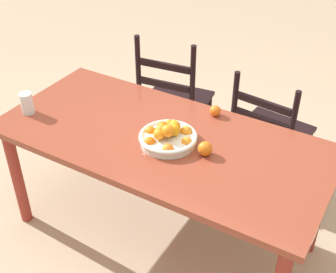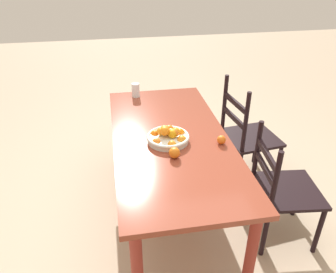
{
  "view_description": "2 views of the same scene",
  "coord_description": "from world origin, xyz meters",
  "px_view_note": "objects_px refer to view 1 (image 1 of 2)",
  "views": [
    {
      "loc": [
        1.05,
        -1.7,
        2.15
      ],
      "look_at": [
        0.06,
        -0.03,
        0.78
      ],
      "focal_mm": 48.58,
      "sensor_mm": 36.0,
      "label": 1
    },
    {
      "loc": [
        2.1,
        -0.39,
        1.99
      ],
      "look_at": [
        0.06,
        -0.03,
        0.78
      ],
      "focal_mm": 35.8,
      "sensor_mm": 36.0,
      "label": 2
    }
  ],
  "objects_px": {
    "dining_table": "(162,150)",
    "fruit_bowl": "(168,136)",
    "orange_loose_0": "(215,111)",
    "orange_loose_1": "(205,149)",
    "chair_by_cabinet": "(269,135)",
    "drinking_glass": "(27,103)",
    "chair_near_window": "(173,102)"
  },
  "relations": [
    {
      "from": "dining_table",
      "to": "fruit_bowl",
      "type": "distance_m",
      "value": 0.14
    },
    {
      "from": "dining_table",
      "to": "fruit_bowl",
      "type": "bearing_deg",
      "value": -24.02
    },
    {
      "from": "orange_loose_0",
      "to": "orange_loose_1",
      "type": "distance_m",
      "value": 0.38
    },
    {
      "from": "orange_loose_0",
      "to": "orange_loose_1",
      "type": "relative_size",
      "value": 0.85
    },
    {
      "from": "dining_table",
      "to": "fruit_bowl",
      "type": "height_order",
      "value": "fruit_bowl"
    },
    {
      "from": "chair_near_window",
      "to": "chair_by_cabinet",
      "type": "relative_size",
      "value": 1.1
    },
    {
      "from": "dining_table",
      "to": "chair_near_window",
      "type": "relative_size",
      "value": 1.84
    },
    {
      "from": "chair_by_cabinet",
      "to": "orange_loose_1",
      "type": "xyz_separation_m",
      "value": [
        -0.1,
        -0.78,
        0.35
      ]
    },
    {
      "from": "orange_loose_1",
      "to": "chair_by_cabinet",
      "type": "bearing_deg",
      "value": 82.79
    },
    {
      "from": "dining_table",
      "to": "orange_loose_1",
      "type": "height_order",
      "value": "orange_loose_1"
    },
    {
      "from": "chair_by_cabinet",
      "to": "dining_table",
      "type": "bearing_deg",
      "value": 70.25
    },
    {
      "from": "chair_by_cabinet",
      "to": "orange_loose_0",
      "type": "relative_size",
      "value": 14.14
    },
    {
      "from": "dining_table",
      "to": "chair_by_cabinet",
      "type": "relative_size",
      "value": 2.03
    },
    {
      "from": "chair_by_cabinet",
      "to": "drinking_glass",
      "type": "relative_size",
      "value": 7.1
    },
    {
      "from": "chair_by_cabinet",
      "to": "drinking_glass",
      "type": "bearing_deg",
      "value": 45.27
    },
    {
      "from": "fruit_bowl",
      "to": "drinking_glass",
      "type": "xyz_separation_m",
      "value": [
        -0.85,
        -0.16,
        0.02
      ]
    },
    {
      "from": "chair_by_cabinet",
      "to": "orange_loose_0",
      "type": "bearing_deg",
      "value": 69.0
    },
    {
      "from": "dining_table",
      "to": "chair_near_window",
      "type": "bearing_deg",
      "value": 115.53
    },
    {
      "from": "fruit_bowl",
      "to": "drinking_glass",
      "type": "distance_m",
      "value": 0.87
    },
    {
      "from": "fruit_bowl",
      "to": "dining_table",
      "type": "bearing_deg",
      "value": 155.98
    },
    {
      "from": "chair_by_cabinet",
      "to": "orange_loose_1",
      "type": "bearing_deg",
      "value": 89.17
    },
    {
      "from": "orange_loose_0",
      "to": "orange_loose_1",
      "type": "height_order",
      "value": "orange_loose_1"
    },
    {
      "from": "chair_near_window",
      "to": "dining_table",
      "type": "bearing_deg",
      "value": 108.57
    },
    {
      "from": "dining_table",
      "to": "orange_loose_0",
      "type": "distance_m",
      "value": 0.39
    },
    {
      "from": "chair_by_cabinet",
      "to": "fruit_bowl",
      "type": "bearing_deg",
      "value": 74.52
    },
    {
      "from": "chair_by_cabinet",
      "to": "orange_loose_1",
      "type": "distance_m",
      "value": 0.86
    },
    {
      "from": "dining_table",
      "to": "fruit_bowl",
      "type": "xyz_separation_m",
      "value": [
        0.06,
        -0.03,
        0.13
      ]
    },
    {
      "from": "orange_loose_0",
      "to": "drinking_glass",
      "type": "bearing_deg",
      "value": -151.13
    },
    {
      "from": "orange_loose_0",
      "to": "drinking_glass",
      "type": "relative_size",
      "value": 0.5
    },
    {
      "from": "chair_by_cabinet",
      "to": "drinking_glass",
      "type": "xyz_separation_m",
      "value": [
        -1.16,
        -0.94,
        0.38
      ]
    },
    {
      "from": "dining_table",
      "to": "chair_near_window",
      "type": "height_order",
      "value": "chair_near_window"
    },
    {
      "from": "chair_near_window",
      "to": "fruit_bowl",
      "type": "distance_m",
      "value": 0.97
    }
  ]
}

